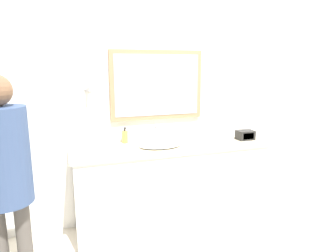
# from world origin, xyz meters

# --- Properties ---
(ground_plane) EXTENTS (14.00, 14.00, 0.00)m
(ground_plane) POSITION_xyz_m (0.00, 0.00, 0.00)
(ground_plane) COLOR beige
(wall_back) EXTENTS (8.00, 0.18, 2.55)m
(wall_back) POSITION_xyz_m (-0.00, 0.65, 1.28)
(wall_back) COLOR white
(wall_back) RESTS_ON ground_plane
(vanity_counter) EXTENTS (2.05, 0.61, 0.92)m
(vanity_counter) POSITION_xyz_m (0.00, 0.32, 0.46)
(vanity_counter) COLOR white
(vanity_counter) RESTS_ON ground_plane
(sink_basin) EXTENTS (0.44, 0.36, 0.19)m
(sink_basin) POSITION_xyz_m (-0.14, 0.30, 0.94)
(sink_basin) COLOR white
(sink_basin) RESTS_ON vanity_counter
(soap_bottle) EXTENTS (0.06, 0.06, 0.17)m
(soap_bottle) POSITION_xyz_m (-0.45, 0.55, 0.99)
(soap_bottle) COLOR gold
(soap_bottle) RESTS_ON vanity_counter
(appliance_box) EXTENTS (0.18, 0.14, 0.10)m
(appliance_box) POSITION_xyz_m (0.85, 0.27, 0.97)
(appliance_box) COLOR black
(appliance_box) RESTS_ON vanity_counter
(picture_frame) EXTENTS (0.11, 0.01, 0.13)m
(picture_frame) POSITION_xyz_m (0.64, 0.31, 0.98)
(picture_frame) COLOR #B2B2B7
(picture_frame) RESTS_ON vanity_counter
(hand_towel_near_sink) EXTENTS (0.19, 0.12, 0.05)m
(hand_towel_near_sink) POSITION_xyz_m (0.37, 0.20, 0.94)
(hand_towel_near_sink) COLOR white
(hand_towel_near_sink) RESTS_ON vanity_counter
(person) EXTENTS (0.35, 0.35, 1.67)m
(person) POSITION_xyz_m (-1.45, -0.30, 1.04)
(person) COLOR #514C47
(person) RESTS_ON ground_plane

